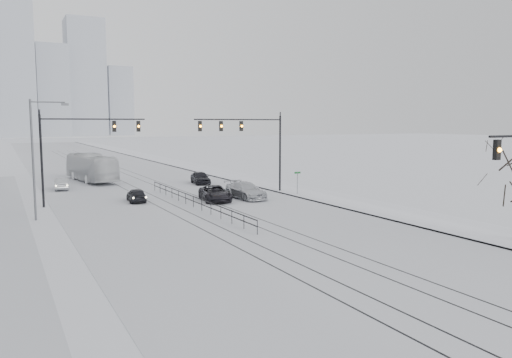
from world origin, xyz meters
The scene contains 17 objects.
ground centered at (0.00, 0.00, 0.00)m, with size 500.00×500.00×0.00m, color silver.
road centered at (0.00, 60.00, 0.01)m, with size 22.00×260.00×0.02m, color silver.
sidewalk_east centered at (13.50, 60.00, 0.08)m, with size 5.00×260.00×0.16m, color white.
curb centered at (11.05, 60.00, 0.06)m, with size 0.10×260.00×0.12m, color gray.
tram_rails centered at (0.00, 40.00, 0.02)m, with size 5.30×180.00×0.01m.
skyline centered at (5.02, 273.63, 30.65)m, with size 96.00×48.00×72.00m.
traffic_mast_ne centered at (8.15, 34.99, 5.76)m, with size 9.60×0.37×8.00m.
traffic_mast_nw centered at (-8.52, 36.00, 5.57)m, with size 9.10×0.37×8.00m.
street_light_west centered at (-12.20, 30.00, 5.21)m, with size 2.73×0.25×9.00m.
median_fence centered at (0.00, 30.00, 0.53)m, with size 0.06×24.00×1.00m.
street_sign centered at (11.80, 32.00, 1.61)m, with size 0.70×0.06×2.40m.
sedan_sb_inner centered at (-3.64, 35.23, 0.64)m, with size 1.50×3.74×1.27m, color black.
sedan_sb_outer centered at (-8.81, 47.39, 0.66)m, with size 1.41×4.03×1.33m, color #ADB1B5.
sedan_nb_front centered at (3.01, 32.36, 0.71)m, with size 2.37×5.14×1.43m, color black.
sedan_nb_right centered at (6.16, 32.33, 0.79)m, with size 2.21×5.45×1.58m, color silver.
sedan_nb_far centered at (6.51, 45.35, 0.75)m, with size 1.77×4.39×1.50m, color black.
box_truck centered at (-4.63, 54.04, 1.71)m, with size 2.87×12.25×3.41m, color silver.
Camera 1 is at (-14.67, -10.28, 7.25)m, focal length 35.00 mm.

